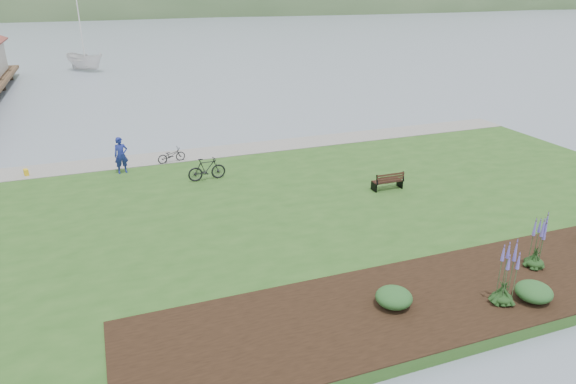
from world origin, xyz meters
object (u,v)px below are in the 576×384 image
(sailboat, at_px, (87,71))
(person, at_px, (121,152))
(park_bench, at_px, (388,181))
(bicycle_a, at_px, (171,155))

(sailboat, bearing_deg, person, -127.18)
(park_bench, distance_m, sailboat, 47.15)
(person, xyz_separation_m, sailboat, (-1.48, 38.61, -1.49))
(person, xyz_separation_m, bicycle_a, (2.57, 0.78, -0.69))
(park_bench, bearing_deg, bicycle_a, 139.69)
(bicycle_a, bearing_deg, person, 94.77)
(person, bearing_deg, sailboat, 83.78)
(person, height_order, bicycle_a, person)
(park_bench, bearing_deg, sailboat, 106.01)
(bicycle_a, xyz_separation_m, sailboat, (-4.05, 37.83, -0.80))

